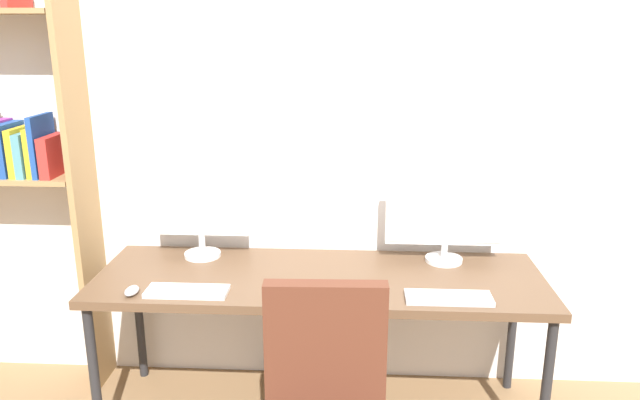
# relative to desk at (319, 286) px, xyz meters

# --- Properties ---
(wall_back) EXTENTS (4.47, 0.10, 2.60)m
(wall_back) POSITION_rel_desk_xyz_m (0.00, 0.42, 0.61)
(wall_back) COLOR silver
(wall_back) RESTS_ON ground_plane
(desk) EXTENTS (2.07, 0.68, 0.74)m
(desk) POSITION_rel_desk_xyz_m (0.00, 0.00, 0.00)
(desk) COLOR brown
(desk) RESTS_ON ground_plane
(monitor_left) EXTENTS (0.47, 0.18, 0.45)m
(monitor_left) POSITION_rel_desk_xyz_m (-0.60, 0.21, 0.31)
(monitor_left) COLOR silver
(monitor_left) RESTS_ON desk
(monitor_right) EXTENTS (0.58, 0.18, 0.40)m
(monitor_right) POSITION_rel_desk_xyz_m (0.60, 0.21, 0.28)
(monitor_right) COLOR silver
(monitor_right) RESTS_ON desk
(keyboard_left) EXTENTS (0.35, 0.13, 0.02)m
(keyboard_left) POSITION_rel_desk_xyz_m (-0.56, -0.23, 0.06)
(keyboard_left) COLOR silver
(keyboard_left) RESTS_ON desk
(keyboard_right) EXTENTS (0.36, 0.13, 0.02)m
(keyboard_right) POSITION_rel_desk_xyz_m (0.56, -0.23, 0.06)
(keyboard_right) COLOR silver
(keyboard_right) RESTS_ON desk
(computer_mouse) EXTENTS (0.06, 0.10, 0.03)m
(computer_mouse) POSITION_rel_desk_xyz_m (-0.80, -0.25, 0.07)
(computer_mouse) COLOR silver
(computer_mouse) RESTS_ON desk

